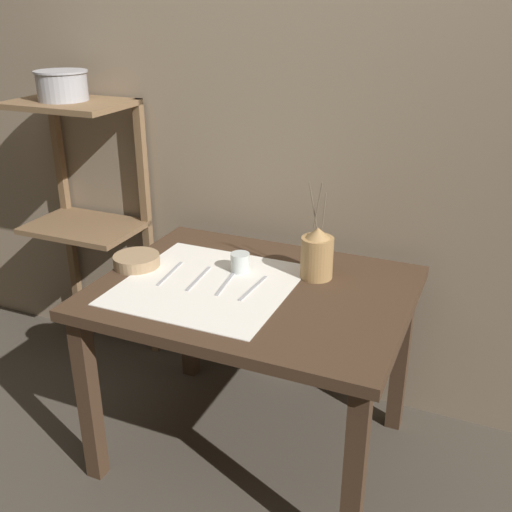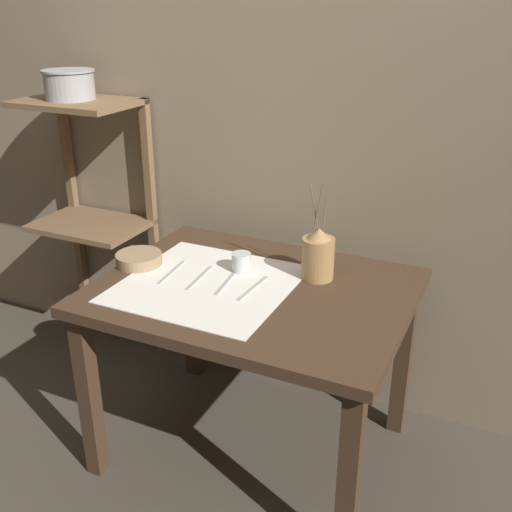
# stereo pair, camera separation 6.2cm
# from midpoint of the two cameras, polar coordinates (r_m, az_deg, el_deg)

# --- Properties ---
(ground_plane) EXTENTS (12.00, 12.00, 0.00)m
(ground_plane) POSITION_cam_midpoint_polar(r_m,az_deg,el_deg) (2.50, 0.53, -17.74)
(ground_plane) COLOR #473F35
(stone_wall_back) EXTENTS (7.00, 0.06, 2.40)m
(stone_wall_back) POSITION_cam_midpoint_polar(r_m,az_deg,el_deg) (2.41, 6.03, 12.69)
(stone_wall_back) COLOR gray
(stone_wall_back) RESTS_ON ground_plane
(wooden_table) EXTENTS (1.08, 0.84, 0.71)m
(wooden_table) POSITION_cam_midpoint_polar(r_m,az_deg,el_deg) (2.14, 0.59, -5.24)
(wooden_table) COLOR #422D1E
(wooden_table) RESTS_ON ground_plane
(wooden_shelf_unit) EXTENTS (0.50, 0.35, 1.25)m
(wooden_shelf_unit) POSITION_cam_midpoint_polar(r_m,az_deg,el_deg) (2.81, -14.69, 6.61)
(wooden_shelf_unit) COLOR brown
(wooden_shelf_unit) RESTS_ON ground_plane
(linen_cloth) EXTENTS (0.58, 0.59, 0.00)m
(linen_cloth) POSITION_cam_midpoint_polar(r_m,az_deg,el_deg) (2.12, -3.78, -2.63)
(linen_cloth) COLOR white
(linen_cloth) RESTS_ON wooden_table
(pitcher_with_flowers) EXTENTS (0.12, 0.12, 0.36)m
(pitcher_with_flowers) POSITION_cam_midpoint_polar(r_m,az_deg,el_deg) (2.14, 6.74, 0.07)
(pitcher_with_flowers) COLOR #A87F4C
(pitcher_with_flowers) RESTS_ON wooden_table
(wooden_bowl) EXTENTS (0.17, 0.17, 0.05)m
(wooden_bowl) POSITION_cam_midpoint_polar(r_m,az_deg,el_deg) (2.30, -10.34, -0.31)
(wooden_bowl) COLOR #9E7F5B
(wooden_bowl) RESTS_ON wooden_table
(glass_tumbler_near) EXTENTS (0.07, 0.07, 0.07)m
(glass_tumbler_near) POSITION_cam_midpoint_polar(r_m,az_deg,el_deg) (2.20, -0.60, -0.59)
(glass_tumbler_near) COLOR silver
(glass_tumbler_near) RESTS_ON wooden_table
(fork_inner) EXTENTS (0.03, 0.21, 0.00)m
(fork_inner) POSITION_cam_midpoint_polar(r_m,az_deg,el_deg) (2.22, -7.28, -1.54)
(fork_inner) COLOR #A8A8AD
(fork_inner) RESTS_ON wooden_table
(fork_outer) EXTENTS (0.03, 0.21, 0.00)m
(fork_outer) POSITION_cam_midpoint_polar(r_m,az_deg,el_deg) (2.16, -4.61, -2.08)
(fork_outer) COLOR #A8A8AD
(fork_outer) RESTS_ON wooden_table
(spoon_inner) EXTENTS (0.04, 0.22, 0.02)m
(spoon_inner) POSITION_cam_midpoint_polar(r_m,az_deg,el_deg) (2.17, -1.45, -1.81)
(spoon_inner) COLOR #A8A8AD
(spoon_inner) RESTS_ON wooden_table
(knife_center) EXTENTS (0.02, 0.21, 0.00)m
(knife_center) POSITION_cam_midpoint_polar(r_m,az_deg,el_deg) (2.08, 0.58, -3.06)
(knife_center) COLOR #A8A8AD
(knife_center) RESTS_ON wooden_table
(metal_pot_large) EXTENTS (0.22, 0.22, 0.12)m
(metal_pot_large) POSITION_cam_midpoint_polar(r_m,az_deg,el_deg) (2.71, -16.71, 15.44)
(metal_pot_large) COLOR #A8A8AD
(metal_pot_large) RESTS_ON wooden_shelf_unit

